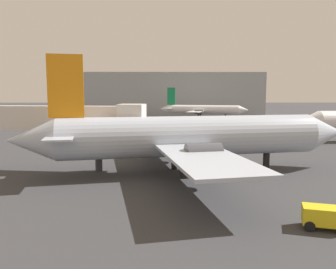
% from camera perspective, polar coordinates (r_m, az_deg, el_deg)
% --- Properties ---
extents(airplane_at_gate, '(33.64, 29.64, 11.15)m').
position_cam_1_polar(airplane_at_gate, '(32.81, 3.47, -0.31)').
color(airplane_at_gate, '#B2BCCC').
rests_on(airplane_at_gate, ground_plane).
extents(airplane_distant, '(26.14, 19.84, 9.63)m').
position_cam_1_polar(airplane_distant, '(101.24, 5.69, 4.21)').
color(airplane_distant, white).
rests_on(airplane_distant, ground_plane).
extents(jet_bridge, '(18.60, 4.24, 6.70)m').
position_cam_1_polar(jet_bridge, '(35.54, -17.38, 2.42)').
color(jet_bridge, silver).
rests_on(jet_bridge, ground_plane).
extents(baggage_cart, '(2.68, 1.98, 1.30)m').
position_cam_1_polar(baggage_cart, '(21.76, 24.82, -12.37)').
color(baggage_cart, gold).
rests_on(baggage_cart, ground_plane).
extents(terminal_building, '(73.05, 25.70, 15.13)m').
position_cam_1_polar(terminal_building, '(129.34, -1.38, 6.76)').
color(terminal_building, '#999EA3').
rests_on(terminal_building, ground_plane).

